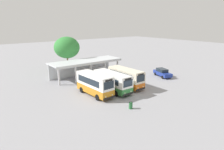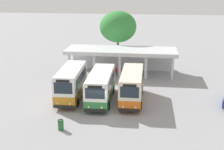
{
  "view_description": "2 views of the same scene",
  "coord_description": "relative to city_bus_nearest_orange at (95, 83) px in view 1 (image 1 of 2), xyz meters",
  "views": [
    {
      "loc": [
        -19.56,
        -21.39,
        11.0
      ],
      "look_at": [
        0.73,
        4.89,
        2.14
      ],
      "focal_mm": 32.39,
      "sensor_mm": 36.0,
      "label": 1
    },
    {
      "loc": [
        4.37,
        -26.44,
        12.1
      ],
      "look_at": [
        0.5,
        4.42,
        2.51
      ],
      "focal_mm": 49.33,
      "sensor_mm": 36.0,
      "label": 2
    }
  ],
  "objects": [
    {
      "name": "waiting_chair_end_by_column",
      "position": [
        2.96,
        9.42,
        -1.32
      ],
      "size": [
        0.46,
        0.46,
        0.86
      ],
      "color": "slate",
      "rests_on": "ground"
    },
    {
      "name": "waiting_chair_fourth_seat",
      "position": [
        4.89,
        9.39,
        -1.32
      ],
      "size": [
        0.46,
        0.46,
        0.86
      ],
      "color": "slate",
      "rests_on": "ground"
    },
    {
      "name": "waiting_chair_middle_seat",
      "position": [
        4.25,
        9.44,
        -1.32
      ],
      "size": [
        0.46,
        0.46,
        0.86
      ],
      "color": "slate",
      "rests_on": "ground"
    },
    {
      "name": "parked_car_flank",
      "position": [
        16.8,
        0.51,
        -1.01
      ],
      "size": [
        3.16,
        4.87,
        1.62
      ],
      "color": "black",
      "rests_on": "ground"
    },
    {
      "name": "ground_plane",
      "position": [
        3.72,
        -3.47,
        -1.84
      ],
      "size": [
        180.0,
        180.0,
        0.0
      ],
      "primitive_type": "plane",
      "color": "#939399"
    },
    {
      "name": "city_bus_middle_cream",
      "position": [
        6.38,
        0.07,
        -0.08
      ],
      "size": [
        2.27,
        7.27,
        3.18
      ],
      "color": "black",
      "rests_on": "ground"
    },
    {
      "name": "waiting_chair_second_from_end",
      "position": [
        3.6,
        9.38,
        -1.32
      ],
      "size": [
        0.46,
        0.46,
        0.86
      ],
      "color": "slate",
      "rests_on": "ground"
    },
    {
      "name": "waiting_chair_fifth_seat",
      "position": [
        5.54,
        9.4,
        -1.32
      ],
      "size": [
        0.46,
        0.46,
        0.86
      ],
      "color": "slate",
      "rests_on": "ground"
    },
    {
      "name": "city_bus_second_in_row",
      "position": [
        3.19,
        -0.25,
        -0.14
      ],
      "size": [
        2.45,
        7.63,
        3.07
      ],
      "color": "black",
      "rests_on": "ground"
    },
    {
      "name": "city_bus_nearest_orange",
      "position": [
        0.0,
        0.0,
        0.0
      ],
      "size": [
        2.48,
        7.15,
        3.34
      ],
      "color": "black",
      "rests_on": "ground"
    },
    {
      "name": "litter_bin_apron",
      "position": [
        0.88,
        -7.16,
        -1.38
      ],
      "size": [
        0.49,
        0.49,
        0.9
      ],
      "color": "#266633",
      "rests_on": "ground"
    },
    {
      "name": "roadside_tree_behind_canopy",
      "position": [
        3.25,
        15.97,
        3.61
      ],
      "size": [
        5.53,
        5.53,
        7.81
      ],
      "color": "brown",
      "rests_on": "ground"
    },
    {
      "name": "terminal_canopy",
      "position": [
        4.34,
        10.34,
        0.71
      ],
      "size": [
        14.63,
        4.74,
        3.4
      ],
      "color": "silver",
      "rests_on": "ground"
    }
  ]
}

